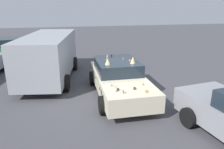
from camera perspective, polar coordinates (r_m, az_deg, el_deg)
name	(u,v)px	position (r m, az deg, el deg)	size (l,w,h in m)	color
ground_plane	(119,95)	(8.72, 1.93, -5.49)	(60.00, 60.00, 0.00)	#47474C
art_car_decorated	(119,78)	(8.57, 1.81, -0.99)	(4.63, 2.14, 1.60)	beige
parked_van_near_left	(49,55)	(10.64, -16.51, 4.99)	(5.54, 2.88, 2.16)	#9EA3A8
parked_sedan_far_left	(8,49)	(16.07, -25.98, 6.26)	(4.44, 2.57, 1.40)	#1E602D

